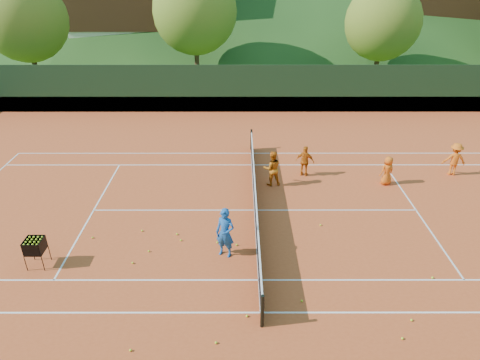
{
  "coord_description": "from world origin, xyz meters",
  "views": [
    {
      "loc": [
        -0.6,
        -14.42,
        9.0
      ],
      "look_at": [
        -0.59,
        0.0,
        1.37
      ],
      "focal_mm": 32.0,
      "sensor_mm": 36.0,
      "label": 1
    }
  ],
  "objects_px": {
    "student_a": "(272,168)",
    "student_c": "(387,171)",
    "coach": "(225,233)",
    "student_b": "(305,161)",
    "student_d": "(454,159)",
    "tennis_net": "(255,199)",
    "ball_hopper": "(35,246)"
  },
  "relations": [
    {
      "from": "student_a",
      "to": "student_c",
      "type": "distance_m",
      "value": 5.03
    },
    {
      "from": "coach",
      "to": "student_a",
      "type": "relative_size",
      "value": 1.12
    },
    {
      "from": "student_b",
      "to": "student_a",
      "type": "bearing_deg",
      "value": 49.69
    },
    {
      "from": "student_b",
      "to": "student_d",
      "type": "relative_size",
      "value": 0.93
    },
    {
      "from": "student_b",
      "to": "tennis_net",
      "type": "xyz_separation_m",
      "value": [
        -2.35,
        -3.02,
        -0.22
      ]
    },
    {
      "from": "student_b",
      "to": "ball_hopper",
      "type": "bearing_deg",
      "value": 54.05
    },
    {
      "from": "student_a",
      "to": "student_b",
      "type": "relative_size",
      "value": 1.11
    },
    {
      "from": "student_b",
      "to": "student_c",
      "type": "distance_m",
      "value": 3.58
    },
    {
      "from": "tennis_net",
      "to": "student_c",
      "type": "bearing_deg",
      "value": 20.66
    },
    {
      "from": "student_a",
      "to": "ball_hopper",
      "type": "height_order",
      "value": "student_a"
    },
    {
      "from": "student_b",
      "to": "ball_hopper",
      "type": "xyz_separation_m",
      "value": [
        -9.49,
        -6.4,
        0.03
      ]
    },
    {
      "from": "ball_hopper",
      "to": "student_c",
      "type": "bearing_deg",
      "value": 23.25
    },
    {
      "from": "student_d",
      "to": "tennis_net",
      "type": "relative_size",
      "value": 0.13
    },
    {
      "from": "student_d",
      "to": "ball_hopper",
      "type": "relative_size",
      "value": 1.53
    },
    {
      "from": "student_c",
      "to": "student_b",
      "type": "bearing_deg",
      "value": -34.67
    },
    {
      "from": "student_a",
      "to": "student_b",
      "type": "distance_m",
      "value": 1.78
    },
    {
      "from": "student_b",
      "to": "ball_hopper",
      "type": "distance_m",
      "value": 11.44
    },
    {
      "from": "coach",
      "to": "student_a",
      "type": "xyz_separation_m",
      "value": [
        1.88,
        4.98,
        -0.09
      ]
    },
    {
      "from": "student_b",
      "to": "student_d",
      "type": "xyz_separation_m",
      "value": [
        6.8,
        0.11,
        0.05
      ]
    },
    {
      "from": "student_a",
      "to": "student_b",
      "type": "bearing_deg",
      "value": -158.67
    },
    {
      "from": "student_b",
      "to": "coach",
      "type": "bearing_deg",
      "value": 79.72
    },
    {
      "from": "tennis_net",
      "to": "coach",
      "type": "bearing_deg",
      "value": -110.86
    },
    {
      "from": "student_a",
      "to": "tennis_net",
      "type": "bearing_deg",
      "value": 61.22
    },
    {
      "from": "coach",
      "to": "student_a",
      "type": "bearing_deg",
      "value": 91.62
    },
    {
      "from": "student_d",
      "to": "ball_hopper",
      "type": "distance_m",
      "value": 17.54
    },
    {
      "from": "tennis_net",
      "to": "ball_hopper",
      "type": "xyz_separation_m",
      "value": [
        -7.14,
        -3.37,
        0.25
      ]
    },
    {
      "from": "student_c",
      "to": "tennis_net",
      "type": "relative_size",
      "value": 0.11
    },
    {
      "from": "student_b",
      "to": "tennis_net",
      "type": "relative_size",
      "value": 0.12
    },
    {
      "from": "student_a",
      "to": "student_c",
      "type": "height_order",
      "value": "student_a"
    },
    {
      "from": "coach",
      "to": "student_d",
      "type": "bearing_deg",
      "value": 52.57
    },
    {
      "from": "student_b",
      "to": "student_c",
      "type": "bearing_deg",
      "value": -173.27
    },
    {
      "from": "student_d",
      "to": "ball_hopper",
      "type": "bearing_deg",
      "value": 28.87
    }
  ]
}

